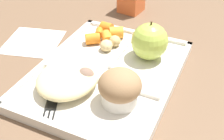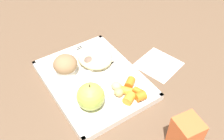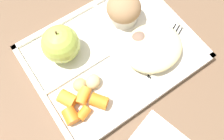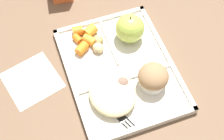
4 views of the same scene
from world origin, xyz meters
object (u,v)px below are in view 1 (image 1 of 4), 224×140
at_px(green_apple, 150,41).
at_px(plastic_fork, 54,94).
at_px(lunch_tray, 107,74).
at_px(bran_muffin, 120,88).

height_order(green_apple, plastic_fork, green_apple).
bearing_deg(lunch_tray, bran_muffin, 39.57).
xyz_separation_m(lunch_tray, green_apple, (-0.09, 0.06, 0.05)).
bearing_deg(plastic_fork, green_apple, 148.64).
bearing_deg(bran_muffin, green_apple, 180.00).
height_order(lunch_tray, plastic_fork, lunch_tray).
height_order(lunch_tray, green_apple, green_apple).
relative_size(green_apple, bran_muffin, 1.13).
relative_size(bran_muffin, plastic_fork, 0.53).
bearing_deg(lunch_tray, green_apple, 145.81).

